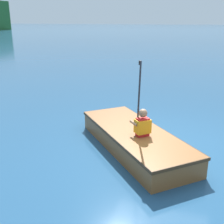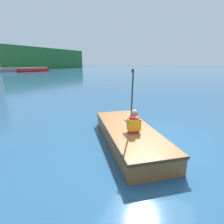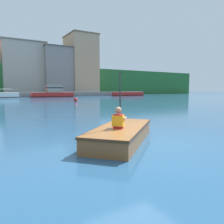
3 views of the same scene
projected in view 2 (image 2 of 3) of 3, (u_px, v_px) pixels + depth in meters
The scene contains 4 objects.
ground_plane at pixel (151, 143), 4.55m from camera, with size 300.00×300.00×0.00m, color navy.
moored_boat_dock_west_inner at pixel (33, 70), 42.04m from camera, with size 7.15×3.84×0.80m.
rowboat_foreground at pixel (128, 134), 4.56m from camera, with size 3.16×3.03×0.42m.
person_paddler at pixel (134, 122), 4.11m from camera, with size 0.46×0.46×1.47m.
Camera 2 is at (-4.14, -1.09, 2.02)m, focal length 28.00 mm.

